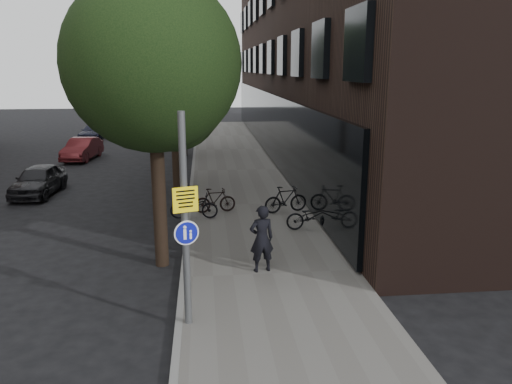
{
  "coord_description": "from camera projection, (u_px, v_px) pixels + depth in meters",
  "views": [
    {
      "loc": [
        -1.39,
        -8.34,
        5.19
      ],
      "look_at": [
        -0.06,
        4.37,
        2.0
      ],
      "focal_mm": 35.0,
      "sensor_mm": 36.0,
      "label": 1
    }
  ],
  "objects": [
    {
      "name": "curb_edge",
      "position": [
        190.0,
        207.0,
        18.88
      ],
      "size": [
        0.15,
        60.0,
        0.13
      ],
      "primitive_type": "cube",
      "color": "slate",
      "rests_on": "ground"
    },
    {
      "name": "parked_bike_facade_near",
      "position": [
        312.0,
        216.0,
        16.02
      ],
      "size": [
        1.67,
        0.6,
        0.88
      ],
      "primitive_type": "imported",
      "rotation": [
        0.0,
        0.0,
        1.58
      ],
      "color": "black",
      "rests_on": "sidewalk"
    },
    {
      "name": "parked_car_far",
      "position": [
        94.0,
        132.0,
        37.21
      ],
      "size": [
        1.81,
        3.88,
        1.1
      ],
      "primitive_type": "imported",
      "rotation": [
        0.0,
        0.0,
        -0.07
      ],
      "color": "black",
      "rests_on": "ground"
    },
    {
      "name": "parked_bike_curb_far",
      "position": [
        215.0,
        200.0,
        17.92
      ],
      "size": [
        1.53,
        0.64,
        0.89
      ],
      "primitive_type": "imported",
      "rotation": [
        0.0,
        0.0,
        1.72
      ],
      "color": "black",
      "rests_on": "sidewalk"
    },
    {
      "name": "parked_bike_curb_near",
      "position": [
        194.0,
        206.0,
        17.18
      ],
      "size": [
        1.68,
        0.69,
        0.87
      ],
      "primitive_type": "imported",
      "rotation": [
        0.0,
        0.0,
        1.5
      ],
      "color": "black",
      "rests_on": "sidewalk"
    },
    {
      "name": "pedestrian",
      "position": [
        262.0,
        239.0,
        12.61
      ],
      "size": [
        0.7,
        0.53,
        1.74
      ],
      "primitive_type": "imported",
      "rotation": [
        0.0,
        0.0,
        3.33
      ],
      "color": "black",
      "rests_on": "sidewalk"
    },
    {
      "name": "street_tree_near",
      "position": [
        156.0,
        71.0,
        12.43
      ],
      "size": [
        4.4,
        4.4,
        7.5
      ],
      "color": "black",
      "rests_on": "ground"
    },
    {
      "name": "parked_car_mid",
      "position": [
        82.0,
        149.0,
        28.88
      ],
      "size": [
        1.79,
        3.94,
        1.25
      ],
      "primitive_type": "imported",
      "rotation": [
        0.0,
        0.0,
        -0.12
      ],
      "color": "maroon",
      "rests_on": "ground"
    },
    {
      "name": "building_right_dark_brick",
      "position": [
        369.0,
        1.0,
        29.36
      ],
      "size": [
        12.0,
        40.0,
        18.0
      ],
      "primitive_type": "cube",
      "color": "black",
      "rests_on": "ground"
    },
    {
      "name": "street_tree_far",
      "position": [
        183.0,
        69.0,
        29.32
      ],
      "size": [
        5.0,
        5.0,
        7.8
      ],
      "color": "black",
      "rests_on": "ground"
    },
    {
      "name": "sidewalk",
      "position": [
        249.0,
        206.0,
        19.11
      ],
      "size": [
        4.5,
        60.0,
        0.12
      ],
      "primitive_type": "cube",
      "color": "#5E5B57",
      "rests_on": "ground"
    },
    {
      "name": "street_tree_mid",
      "position": [
        175.0,
        70.0,
        20.63
      ],
      "size": [
        5.0,
        5.0,
        7.8
      ],
      "color": "black",
      "rests_on": "ground"
    },
    {
      "name": "ground",
      "position": [
        283.0,
        350.0,
        9.44
      ],
      "size": [
        120.0,
        120.0,
        0.0
      ],
      "primitive_type": "plane",
      "color": "black",
      "rests_on": "ground"
    },
    {
      "name": "parked_bike_facade_far",
      "position": [
        286.0,
        199.0,
        17.89
      ],
      "size": [
        1.68,
        0.82,
        0.97
      ],
      "primitive_type": "imported",
      "rotation": [
        0.0,
        0.0,
        1.8
      ],
      "color": "black",
      "rests_on": "sidewalk"
    },
    {
      "name": "parked_car_near",
      "position": [
        39.0,
        180.0,
        20.85
      ],
      "size": [
        1.7,
        3.77,
        1.26
      ],
      "primitive_type": "imported",
      "rotation": [
        0.0,
        0.0,
        -0.06
      ],
      "color": "black",
      "rests_on": "ground"
    },
    {
      "name": "signpost",
      "position": [
        185.0,
        221.0,
        9.69
      ],
      "size": [
        0.48,
        0.18,
        4.3
      ],
      "rotation": [
        0.0,
        0.0,
        0.31
      ],
      "color": "#595B5E",
      "rests_on": "sidewalk"
    }
  ]
}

